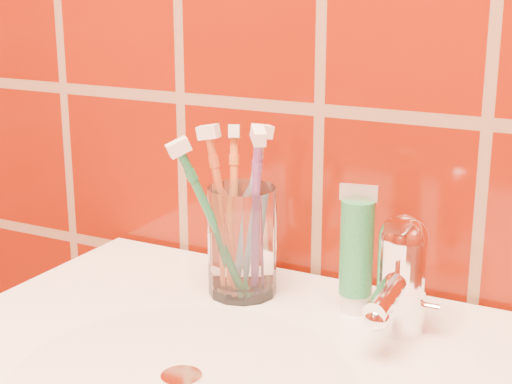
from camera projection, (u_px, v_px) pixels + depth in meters
The scene contains 8 objects.
glass_tumbler at pixel (242, 241), 0.84m from camera, with size 0.07×0.07×0.12m, color white.
toothpaste_tube at pixel (357, 253), 0.80m from camera, with size 0.04×0.03×0.14m.
faucet at pixel (401, 271), 0.75m from camera, with size 0.05×0.11×0.12m.
toothbrush_0 at pixel (255, 216), 0.81m from camera, with size 0.05×0.06×0.20m, color #7C418C, non-canonical shape.
toothbrush_1 at pixel (213, 222), 0.82m from camera, with size 0.07×0.08×0.18m, color #1D6D40, non-canonical shape.
toothbrush_2 at pixel (250, 210), 0.85m from camera, with size 0.04×0.05×0.19m, color #6CA0C1, non-canonical shape.
toothbrush_3 at pixel (234, 210), 0.86m from camera, with size 0.04×0.06×0.19m, color orange, non-canonical shape.
toothbrush_4 at pixel (224, 213), 0.83m from camera, with size 0.06×0.03×0.19m, color #C45322, non-canonical shape.
Camera 1 is at (0.34, 0.40, 1.19)m, focal length 55.00 mm.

